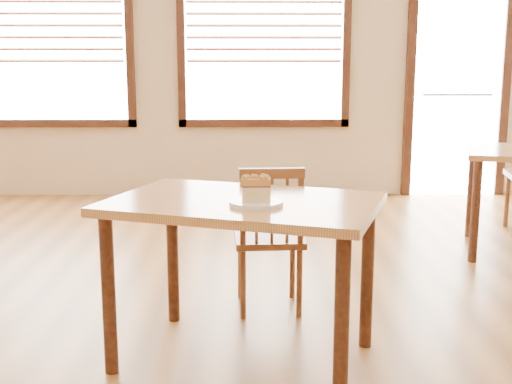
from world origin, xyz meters
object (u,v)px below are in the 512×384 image
plate (256,203)px  cake_slice (256,188)px  cafe_chair_main (270,237)px  cafe_table_main (244,222)px

plate → cake_slice: bearing=100.5°
plate → cafe_chair_main: bearing=83.5°
cafe_chair_main → cafe_table_main: bearing=74.3°
cafe_table_main → cake_slice: 0.22m
cafe_table_main → cafe_chair_main: bearing=96.6°
cafe_table_main → plate: 0.18m
cafe_table_main → plate: plate is taller
cafe_chair_main → cake_slice: cake_slice is taller
cafe_table_main → plate: (0.05, -0.12, 0.11)m
plate → cake_slice: size_ratio=1.74×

